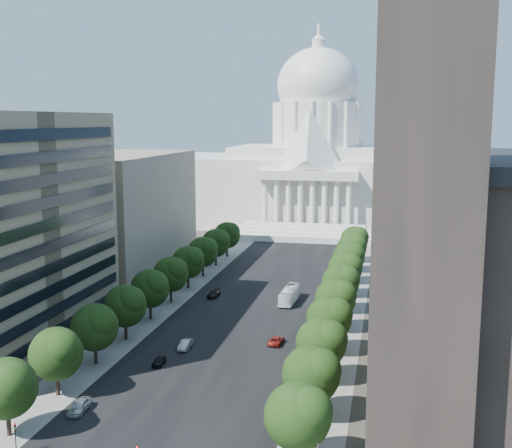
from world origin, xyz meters
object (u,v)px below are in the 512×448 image
Objects in this scene: car_red at (276,341)px; car_dark_b at (214,294)px; car_silver at (185,344)px; car_dark_a at (159,361)px; car_parked at (80,406)px; city_bus at (290,295)px.

car_red is 0.94× the size of car_dark_b.
car_dark_a is at bearing -103.05° from car_silver.
car_silver is 0.94× the size of car_parked.
car_dark_b reaches higher than car_dark_a.
car_silver is 26.68m from car_parked.
car_red is 37.78m from car_parked.
car_red is at bearing 52.00° from car_parked.
car_dark_b is 17.06m from city_bus.
car_red is 0.97× the size of car_parked.
car_silver is (1.77, 8.00, 0.11)m from car_dark_a.
city_bus reaches higher than car_parked.
car_red is 32.75m from car_dark_b.
car_parked reaches higher than car_dark_a.
car_red is at bearing 38.22° from car_dark_a.
city_bus reaches higher than car_dark_a.
car_dark_b is (-18.78, 26.83, 0.07)m from car_red.
car_parked reaches higher than car_silver.
city_bus is at bearing -0.09° from car_dark_b.
car_dark_a is at bearing 71.70° from car_parked.
city_bus is (17.03, -0.46, 0.88)m from car_dark_b.
car_dark_b is (-4.00, 32.23, -0.03)m from car_silver.
car_dark_a is 0.77× the size of car_parked.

